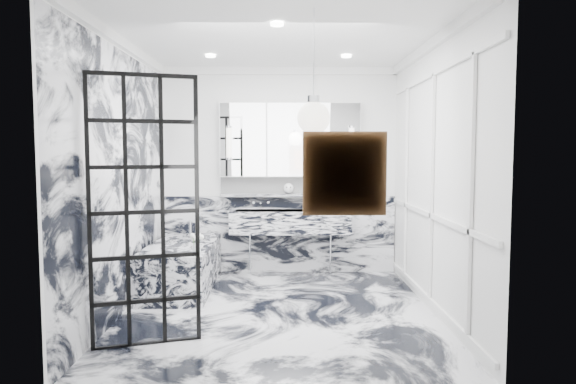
{
  "coord_description": "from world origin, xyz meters",
  "views": [
    {
      "loc": [
        0.05,
        -5.24,
        1.64
      ],
      "look_at": [
        0.11,
        0.5,
        1.21
      ],
      "focal_mm": 32.0,
      "sensor_mm": 36.0,
      "label": 1
    }
  ],
  "objects_px": {
    "trough_sink": "(290,222)",
    "bathtub": "(182,266)",
    "crittall_door": "(145,212)",
    "mirror_cabinet": "(290,140)"
  },
  "relations": [
    {
      "from": "trough_sink",
      "to": "mirror_cabinet",
      "type": "relative_size",
      "value": 0.84
    },
    {
      "from": "crittall_door",
      "to": "mirror_cabinet",
      "type": "distance_m",
      "value": 3.01
    },
    {
      "from": "trough_sink",
      "to": "bathtub",
      "type": "distance_m",
      "value": 1.55
    },
    {
      "from": "mirror_cabinet",
      "to": "bathtub",
      "type": "xyz_separation_m",
      "value": [
        -1.32,
        -0.83,
        -1.54
      ]
    },
    {
      "from": "crittall_door",
      "to": "mirror_cabinet",
      "type": "height_order",
      "value": "mirror_cabinet"
    },
    {
      "from": "crittall_door",
      "to": "trough_sink",
      "type": "distance_m",
      "value": 2.81
    },
    {
      "from": "crittall_door",
      "to": "bathtub",
      "type": "xyz_separation_m",
      "value": [
        -0.06,
        1.82,
        -0.87
      ]
    },
    {
      "from": "crittall_door",
      "to": "trough_sink",
      "type": "height_order",
      "value": "crittall_door"
    },
    {
      "from": "crittall_door",
      "to": "bathtub",
      "type": "bearing_deg",
      "value": 75.0
    },
    {
      "from": "trough_sink",
      "to": "bathtub",
      "type": "height_order",
      "value": "trough_sink"
    }
  ]
}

